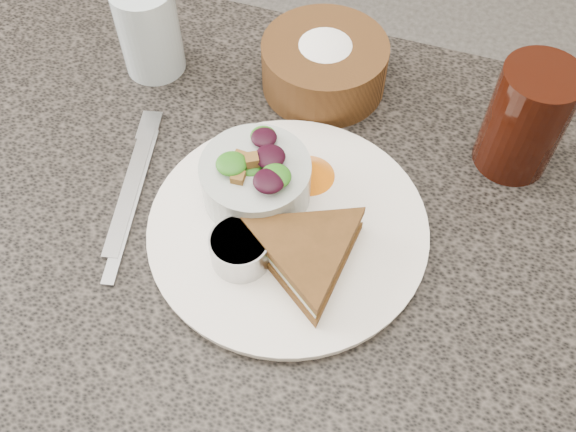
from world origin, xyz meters
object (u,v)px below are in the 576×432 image
at_px(sandwich, 307,253).
at_px(salad_bowl, 255,175).
at_px(dinner_plate, 288,228).
at_px(dressing_ramekin, 240,249).
at_px(dining_table, 269,358).
at_px(bread_basket, 325,58).
at_px(cola_glass, 528,115).
at_px(water_glass, 149,30).

bearing_deg(sandwich, salad_bowl, 175.61).
bearing_deg(dinner_plate, sandwich, -48.91).
height_order(sandwich, dressing_ramekin, sandwich).
bearing_deg(dining_table, dressing_ramekin, -93.30).
height_order(bread_basket, cola_glass, cola_glass).
distance_m(salad_bowl, water_glass, 0.26).
height_order(salad_bowl, cola_glass, cola_glass).
bearing_deg(dining_table, salad_bowl, 116.56).
distance_m(sandwich, bread_basket, 0.27).
xyz_separation_m(dining_table, water_glass, (-0.22, 0.19, 0.43)).
bearing_deg(dressing_ramekin, water_glass, 131.24).
distance_m(dinner_plate, cola_glass, 0.29).
bearing_deg(salad_bowl, dinner_plate, -31.32).
relative_size(dinner_plate, salad_bowl, 2.50).
relative_size(sandwich, bread_basket, 0.95).
xyz_separation_m(dining_table, bread_basket, (-0.00, 0.23, 0.42)).
xyz_separation_m(bread_basket, water_glass, (-0.22, -0.04, 0.01)).
bearing_deg(water_glass, dressing_ramekin, -48.76).
bearing_deg(bread_basket, dinner_plate, -82.54).
height_order(sandwich, salad_bowl, salad_bowl).
bearing_deg(dinner_plate, water_glass, 142.41).
relative_size(dinner_plate, dressing_ramekin, 4.80).
distance_m(dinner_plate, dressing_ramekin, 0.07).
bearing_deg(dinner_plate, dining_table, -170.51).
distance_m(salad_bowl, dressing_ramekin, 0.09).
bearing_deg(bread_basket, dining_table, -89.95).
distance_m(sandwich, salad_bowl, 0.10).
bearing_deg(water_glass, cola_glass, -1.14).
relative_size(dining_table, sandwich, 6.79).
bearing_deg(sandwich, water_glass, 176.29).
relative_size(dining_table, dinner_plate, 3.37).
bearing_deg(water_glass, dinner_plate, -37.59).
relative_size(dressing_ramekin, water_glass, 0.53).
height_order(dining_table, water_glass, water_glass).
height_order(salad_bowl, bread_basket, bread_basket).
xyz_separation_m(sandwich, cola_glass, (0.18, 0.22, 0.04)).
bearing_deg(water_glass, sandwich, -39.17).
xyz_separation_m(dining_table, salad_bowl, (-0.02, 0.03, 0.42)).
height_order(dining_table, bread_basket, bread_basket).
xyz_separation_m(dining_table, dinner_plate, (0.03, 0.00, 0.38)).
distance_m(dining_table, dinner_plate, 0.38).
height_order(dining_table, cola_glass, cola_glass).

